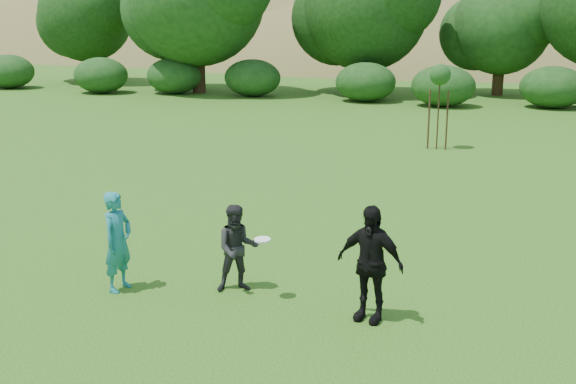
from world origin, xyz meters
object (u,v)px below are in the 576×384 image
player_black (370,263)px  player_grey (237,248)px  player_teal (118,241)px  sapling (440,77)px

player_black → player_grey: bearing=-179.0°
player_teal → player_grey: player_teal is taller
player_grey → sapling: size_ratio=0.52×
player_black → sapling: sapling is taller
player_grey → sapling: bearing=55.6°
player_black → sapling: 14.36m
player_teal → player_grey: size_ratio=1.15×
player_teal → sapling: (3.65, 14.37, 1.56)m
player_teal → player_black: (4.26, 0.10, 0.06)m
player_black → sapling: (-0.62, 14.27, 1.51)m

